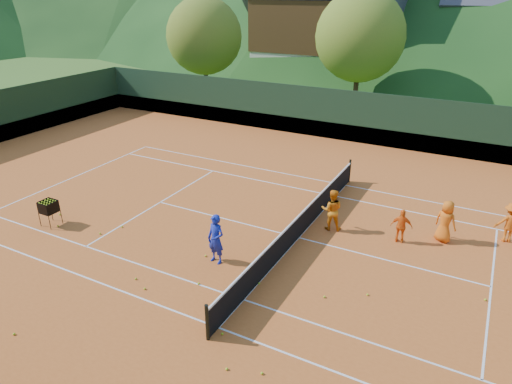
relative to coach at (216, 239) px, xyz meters
The scene contains 30 objects.
ground 3.40m from the coach, 57.03° to the left, with size 400.00×400.00×0.00m, color #33571B.
clay_court 3.40m from the coach, 57.03° to the left, with size 40.00×24.00×0.02m, color #B8541D.
coach is the anchor object (origin of this frame).
student_a 4.73m from the coach, 56.77° to the left, with size 0.78×0.61×1.60m, color orange.
student_b 6.61m from the coach, 39.35° to the left, with size 0.75×0.31×1.28m, color orange.
student_c 8.17m from the coach, 37.79° to the left, with size 0.77×0.50×1.57m, color orange.
student_d 10.43m from the coach, 35.55° to the left, with size 0.96×0.55×1.49m, color orange.
tennis_ball_0 3.95m from the coach, ahead, with size 0.07×0.07×0.07m, color #A9D423.
tennis_ball_1 6.79m from the coach, behind, with size 0.07×0.07×0.07m, color #A9D423.
tennis_ball_2 3.64m from the coach, 55.14° to the right, with size 0.07×0.07×0.07m, color #A9D423.
tennis_ball_3 4.56m from the coach, behind, with size 0.07×0.07×0.07m, color #A9D423.
tennis_ball_4 1.60m from the coach, 81.58° to the right, with size 0.07×0.07×0.07m, color #A9D423.
tennis_ball_6 8.33m from the coach, 13.46° to the left, with size 0.07×0.07×0.07m, color #A9D423.
tennis_ball_7 2.79m from the coach, 129.12° to the right, with size 0.07×0.07×0.07m, color #A9D423.
tennis_ball_9 6.23m from the coach, 117.13° to the right, with size 0.07×0.07×0.07m, color #A9D423.
tennis_ball_10 5.15m from the coach, 45.37° to the right, with size 0.07×0.07×0.07m, color #A9D423.
tennis_ball_12 2.08m from the coach, 14.25° to the right, with size 0.07×0.07×0.07m, color #A9D423.
tennis_ball_14 4.85m from the coach, 54.62° to the right, with size 0.07×0.07×0.07m, color #A9D423.
tennis_ball_16 0.96m from the coach, behind, with size 0.07×0.07×0.07m, color #A9D423.
tennis_ball_19 2.71m from the coach, 115.07° to the right, with size 0.07×0.07×0.07m, color #A9D423.
tennis_ball_23 5.05m from the coach, ahead, with size 0.07×0.07×0.07m, color #A9D423.
tennis_ball_24 4.91m from the coach, behind, with size 0.07×0.07×0.07m, color #A9D423.
tennis_ball_25 7.46m from the coach, behind, with size 0.07×0.07×0.07m, color #A9D423.
court_lines 3.40m from the coach, 57.03° to the left, with size 23.83×11.03×0.00m.
tennis_net 3.31m from the coach, 57.03° to the left, with size 0.10×12.07×1.10m.
perimeter_fence 3.31m from the coach, 57.03° to the left, with size 40.40×24.24×3.00m.
ball_hopper 7.07m from the coach, behind, with size 0.57×0.57×1.00m.
chalet_left 34.11m from the coach, 104.07° to the left, with size 13.80×9.93×12.92m.
tree_a 25.47m from the coach, 124.39° to the left, with size 6.00×6.00×7.88m.
tree_b 23.27m from the coach, 95.55° to the left, with size 6.40×6.40×8.40m.
Camera 1 is at (5.45, -13.57, 8.40)m, focal length 32.00 mm.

